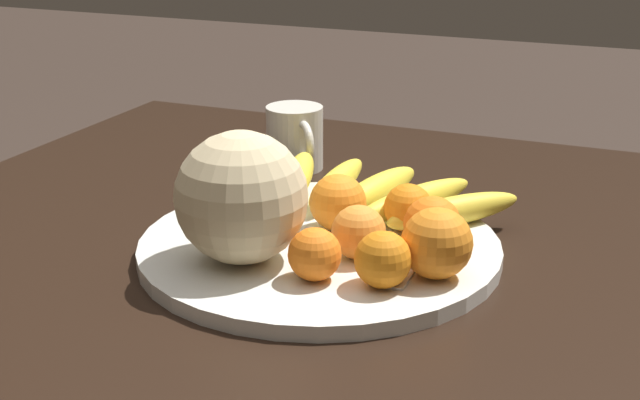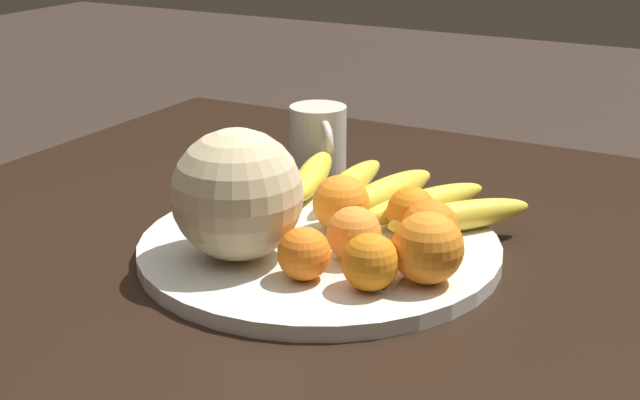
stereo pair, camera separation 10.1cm
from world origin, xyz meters
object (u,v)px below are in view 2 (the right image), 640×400
(orange_top_small, at_px, (411,211))
(orange_front_right, at_px, (341,203))
(kitchen_table, at_px, (304,343))
(orange_back_left, at_px, (304,254))
(orange_side_extra, at_px, (428,248))
(produce_tag, at_px, (391,272))
(fruit_bowl, at_px, (320,247))
(banana_bunch, at_px, (382,193))
(orange_back_right, at_px, (354,234))
(orange_front_left, at_px, (430,229))
(orange_mid_center, at_px, (370,262))
(ceramic_mug, at_px, (319,138))
(melon, at_px, (237,194))

(orange_top_small, bearing_deg, orange_front_right, 109.01)
(kitchen_table, relative_size, orange_back_left, 21.50)
(kitchen_table, xyz_separation_m, orange_back_left, (-0.06, -0.04, 0.14))
(orange_side_extra, xyz_separation_m, produce_tag, (0.00, 0.04, -0.04))
(fruit_bowl, height_order, orange_side_extra, orange_side_extra)
(banana_bunch, distance_m, orange_side_extra, 0.22)
(orange_side_extra, bearing_deg, orange_back_left, 115.66)
(kitchen_table, bearing_deg, fruit_bowl, -0.99)
(orange_back_right, bearing_deg, orange_back_left, 161.85)
(produce_tag, bearing_deg, fruit_bowl, 66.81)
(orange_front_left, height_order, orange_top_small, orange_front_left)
(banana_bunch, height_order, orange_front_left, orange_front_left)
(orange_back_left, relative_size, orange_side_extra, 0.75)
(orange_front_right, relative_size, orange_side_extra, 0.90)
(fruit_bowl, xyz_separation_m, banana_bunch, (0.13, -0.02, 0.03))
(orange_mid_center, xyz_separation_m, orange_side_extra, (0.04, -0.04, 0.01))
(orange_back_right, relative_size, orange_side_extra, 0.80)
(produce_tag, bearing_deg, orange_front_right, 48.96)
(fruit_bowl, distance_m, orange_front_right, 0.06)
(orange_front_left, distance_m, orange_side_extra, 0.07)
(orange_front_left, bearing_deg, kitchen_table, 113.49)
(orange_back_left, distance_m, orange_side_extra, 0.13)
(kitchen_table, height_order, produce_tag, produce_tag)
(kitchen_table, relative_size, orange_top_small, 20.95)
(orange_front_left, xyz_separation_m, orange_side_extra, (-0.06, -0.02, 0.01))
(orange_back_right, relative_size, produce_tag, 0.61)
(banana_bunch, distance_m, orange_front_right, 0.10)
(orange_mid_center, bearing_deg, banana_bunch, 22.05)
(fruit_bowl, xyz_separation_m, orange_top_small, (0.07, -0.08, 0.04))
(orange_front_right, bearing_deg, banana_bunch, -6.18)
(orange_front_left, distance_m, ceramic_mug, 0.39)
(ceramic_mug, bearing_deg, orange_front_right, -145.95)
(fruit_bowl, height_order, orange_front_right, orange_front_right)
(orange_back_left, distance_m, orange_top_small, 0.17)
(fruit_bowl, xyz_separation_m, orange_front_left, (0.02, -0.13, 0.04))
(orange_back_left, bearing_deg, orange_mid_center, -81.18)
(banana_bunch, relative_size, orange_side_extra, 4.55)
(orange_top_small, bearing_deg, orange_mid_center, -172.09)
(fruit_bowl, relative_size, orange_back_left, 7.42)
(orange_back_left, relative_size, produce_tag, 0.56)
(fruit_bowl, height_order, melon, melon)
(orange_side_extra, bearing_deg, fruit_bowl, 74.00)
(orange_side_extra, xyz_separation_m, ceramic_mug, (0.33, 0.31, -0.01))
(orange_back_left, bearing_deg, orange_side_extra, -64.34)
(fruit_bowl, xyz_separation_m, melon, (-0.08, 0.06, 0.08))
(melon, bearing_deg, orange_back_right, -65.16)
(orange_front_left, bearing_deg, orange_back_left, 141.68)
(orange_front_left, bearing_deg, ceramic_mug, 47.08)
(melon, distance_m, orange_mid_center, 0.17)
(orange_front_right, relative_size, orange_top_small, 1.17)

